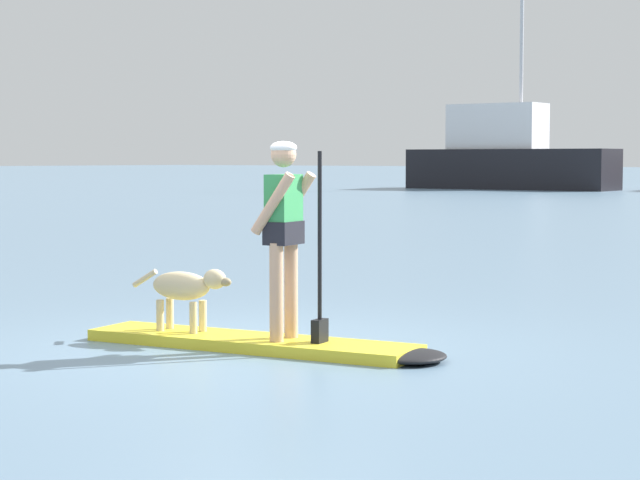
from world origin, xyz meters
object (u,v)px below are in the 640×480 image
(person_paddler, at_px, (285,225))
(dog, at_px, (186,288))
(moored_boat_far_starboard, at_px, (507,157))
(paddleboard, at_px, (273,344))

(person_paddler, height_order, dog, person_paddler)
(person_paddler, distance_m, moored_boat_far_starboard, 53.42)
(moored_boat_far_starboard, bearing_deg, paddleboard, -63.48)
(paddleboard, xyz_separation_m, dog, (-0.89, -0.17, 0.45))
(dog, bearing_deg, paddleboard, 10.58)
(paddleboard, height_order, person_paddler, person_paddler)
(person_paddler, relative_size, dog, 1.62)
(paddleboard, xyz_separation_m, moored_boat_far_starboard, (-23.84, 47.76, 1.69))
(dog, xyz_separation_m, moored_boat_far_starboard, (-22.94, 47.93, 1.25))
(paddleboard, relative_size, moored_boat_far_starboard, 0.27)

